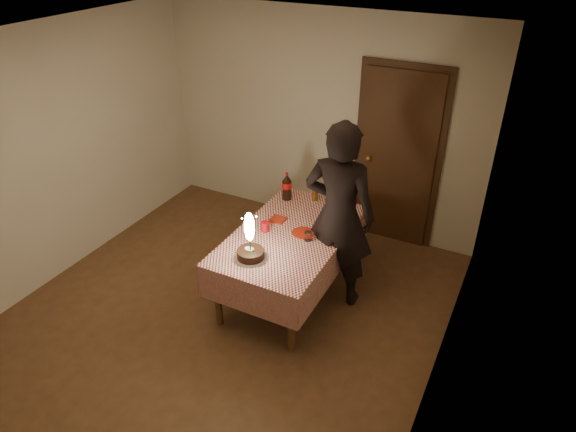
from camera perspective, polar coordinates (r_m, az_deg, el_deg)
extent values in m
cube|color=brown|center=(5.16, -7.57, -11.46)|extent=(4.00, 4.50, 0.01)
cube|color=beige|center=(6.19, 3.38, 10.36)|extent=(4.00, 0.04, 2.60)
cube|color=beige|center=(5.72, -25.46, 5.59)|extent=(0.04, 4.50, 2.60)
cube|color=beige|center=(3.76, 17.32, -5.67)|extent=(0.04, 4.50, 2.60)
cube|color=silver|center=(3.94, -10.24, 17.90)|extent=(4.00, 4.50, 0.04)
cube|color=#472814|center=(5.97, 12.02, 6.07)|extent=(0.85, 0.05, 2.05)
sphere|color=#B28C33|center=(6.01, 8.93, 6.31)|extent=(0.06, 0.06, 0.06)
cube|color=brown|center=(5.06, 0.26, -2.26)|extent=(0.90, 1.60, 0.04)
cylinder|color=brown|center=(4.92, -7.81, -8.77)|extent=(0.07, 0.07, 0.67)
cylinder|color=brown|center=(4.61, 0.41, -11.66)|extent=(0.07, 0.07, 0.67)
cylinder|color=brown|center=(5.96, 0.13, -0.77)|extent=(0.07, 0.07, 0.67)
cylinder|color=brown|center=(5.70, 7.14, -2.62)|extent=(0.07, 0.07, 0.67)
cube|color=silver|center=(5.04, 0.26, -2.01)|extent=(1.02, 1.72, 0.01)
cube|color=silver|center=(4.55, -4.68, -9.06)|extent=(1.02, 0.01, 0.34)
cube|color=silver|center=(5.80, 4.08, 0.58)|extent=(1.02, 0.01, 0.34)
cube|color=silver|center=(5.35, -4.57, -2.27)|extent=(0.01, 1.72, 0.34)
cube|color=silver|center=(4.98, 5.46, -5.14)|extent=(0.01, 1.72, 0.34)
cylinder|color=white|center=(4.71, -4.16, -4.61)|extent=(0.31, 0.31, 0.01)
cylinder|color=black|center=(4.69, -4.18, -4.20)|extent=(0.25, 0.25, 0.08)
cylinder|color=white|center=(4.68, -4.31, -3.64)|extent=(0.07, 0.07, 0.00)
sphere|color=red|center=(4.64, -3.89, -3.87)|extent=(0.02, 0.02, 0.02)
cube|color=#19721E|center=(4.63, -3.79, -4.08)|extent=(0.02, 0.01, 0.00)
cube|color=#19721E|center=(4.64, -4.09, -4.03)|extent=(0.01, 0.02, 0.00)
cylinder|color=#262628|center=(4.63, -4.22, -3.20)|extent=(0.01, 0.01, 0.12)
ellipsoid|color=#FFF2BF|center=(4.53, -4.31, -1.20)|extent=(0.09, 0.09, 0.29)
sphere|color=white|center=(4.59, -4.26, -2.37)|extent=(0.04, 0.04, 0.04)
cylinder|color=#B4200C|center=(5.05, 1.67, -1.86)|extent=(0.22, 0.22, 0.01)
cylinder|color=red|center=(5.06, -2.55, -1.18)|extent=(0.08, 0.08, 0.10)
cylinder|color=silver|center=(4.92, 2.27, -2.27)|extent=(0.07, 0.07, 0.09)
cube|color=red|center=(5.25, -1.13, -0.40)|extent=(0.15, 0.15, 0.02)
cylinder|color=black|center=(5.60, -0.12, 2.90)|extent=(0.10, 0.10, 0.22)
cylinder|color=red|center=(5.57, -0.12, 3.45)|extent=(0.10, 0.10, 0.07)
cone|color=black|center=(5.53, -0.12, 4.28)|extent=(0.10, 0.10, 0.08)
cylinder|color=red|center=(5.51, -0.13, 4.70)|extent=(0.03, 0.03, 0.02)
cylinder|color=#603610|center=(5.60, 3.01, 2.61)|extent=(0.06, 0.06, 0.18)
cone|color=#603610|center=(5.54, 3.04, 3.71)|extent=(0.06, 0.06, 0.06)
cylinder|color=olive|center=(5.52, 3.05, 4.03)|extent=(0.02, 0.02, 0.02)
imported|color=black|center=(4.90, 5.69, 0.01)|extent=(0.73, 0.50, 1.91)
cube|color=black|center=(4.70, 6.62, 7.88)|extent=(0.14, 0.10, 0.10)
cylinder|color=black|center=(4.77, 6.91, 8.21)|extent=(0.08, 0.08, 0.08)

